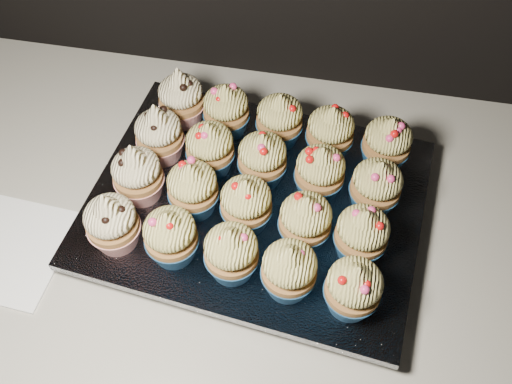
% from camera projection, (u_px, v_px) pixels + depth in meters
% --- Properties ---
extents(cabinet, '(2.40, 0.60, 0.86)m').
position_uv_depth(cabinet, '(219.00, 352.00, 1.12)').
color(cabinet, black).
rests_on(cabinet, ground).
extents(worktop, '(2.44, 0.64, 0.04)m').
position_uv_depth(worktop, '(201.00, 233.00, 0.76)').
color(worktop, beige).
rests_on(worktop, cabinet).
extents(napkin, '(0.15, 0.15, 0.00)m').
position_uv_depth(napkin, '(7.00, 249.00, 0.72)').
color(napkin, white).
rests_on(napkin, worktop).
extents(baking_tray, '(0.41, 0.33, 0.02)m').
position_uv_depth(baking_tray, '(256.00, 209.00, 0.74)').
color(baking_tray, black).
rests_on(baking_tray, worktop).
extents(foil_lining, '(0.45, 0.37, 0.01)m').
position_uv_depth(foil_lining, '(256.00, 202.00, 0.73)').
color(foil_lining, silver).
rests_on(foil_lining, baking_tray).
extents(cupcake_0, '(0.06, 0.06, 0.10)m').
position_uv_depth(cupcake_0, '(112.00, 222.00, 0.66)').
color(cupcake_0, '#A21A16').
rests_on(cupcake_0, foil_lining).
extents(cupcake_1, '(0.06, 0.06, 0.08)m').
position_uv_depth(cupcake_1, '(171.00, 236.00, 0.65)').
color(cupcake_1, navy).
rests_on(cupcake_1, foil_lining).
extents(cupcake_2, '(0.06, 0.06, 0.08)m').
position_uv_depth(cupcake_2, '(231.00, 253.00, 0.64)').
color(cupcake_2, navy).
rests_on(cupcake_2, foil_lining).
extents(cupcake_3, '(0.06, 0.06, 0.08)m').
position_uv_depth(cupcake_3, '(289.00, 270.00, 0.62)').
color(cupcake_3, navy).
rests_on(cupcake_3, foil_lining).
extents(cupcake_4, '(0.06, 0.06, 0.08)m').
position_uv_depth(cupcake_4, '(353.00, 288.00, 0.61)').
color(cupcake_4, navy).
rests_on(cupcake_4, foil_lining).
extents(cupcake_5, '(0.06, 0.06, 0.10)m').
position_uv_depth(cupcake_5, '(137.00, 174.00, 0.70)').
color(cupcake_5, '#A21A16').
rests_on(cupcake_5, foil_lining).
extents(cupcake_6, '(0.06, 0.06, 0.08)m').
position_uv_depth(cupcake_6, '(193.00, 189.00, 0.69)').
color(cupcake_6, navy).
rests_on(cupcake_6, foil_lining).
extents(cupcake_7, '(0.06, 0.06, 0.08)m').
position_uv_depth(cupcake_7, '(246.00, 204.00, 0.67)').
color(cupcake_7, navy).
rests_on(cupcake_7, foil_lining).
extents(cupcake_8, '(0.06, 0.06, 0.08)m').
position_uv_depth(cupcake_8, '(305.00, 221.00, 0.66)').
color(cupcake_8, navy).
rests_on(cupcake_8, foil_lining).
extents(cupcake_9, '(0.06, 0.06, 0.08)m').
position_uv_depth(cupcake_9, '(362.00, 234.00, 0.65)').
color(cupcake_9, navy).
rests_on(cupcake_9, foil_lining).
extents(cupcake_10, '(0.06, 0.06, 0.10)m').
position_uv_depth(cupcake_10, '(159.00, 134.00, 0.74)').
color(cupcake_10, '#A21A16').
rests_on(cupcake_10, foil_lining).
extents(cupcake_11, '(0.06, 0.06, 0.08)m').
position_uv_depth(cupcake_11, '(210.00, 148.00, 0.72)').
color(cupcake_11, navy).
rests_on(cupcake_11, foil_lining).
extents(cupcake_12, '(0.06, 0.06, 0.08)m').
position_uv_depth(cupcake_12, '(262.00, 159.00, 0.71)').
color(cupcake_12, navy).
rests_on(cupcake_12, foil_lining).
extents(cupcake_13, '(0.06, 0.06, 0.08)m').
position_uv_depth(cupcake_13, '(320.00, 172.00, 0.70)').
color(cupcake_13, navy).
rests_on(cupcake_13, foil_lining).
extents(cupcake_14, '(0.06, 0.06, 0.08)m').
position_uv_depth(cupcake_14, '(376.00, 186.00, 0.69)').
color(cupcake_14, navy).
rests_on(cupcake_14, foil_lining).
extents(cupcake_15, '(0.06, 0.06, 0.10)m').
position_uv_depth(cupcake_15, '(181.00, 98.00, 0.77)').
color(cupcake_15, '#A21A16').
rests_on(cupcake_15, foil_lining).
extents(cupcake_16, '(0.06, 0.06, 0.08)m').
position_uv_depth(cupcake_16, '(226.00, 111.00, 0.76)').
color(cupcake_16, navy).
rests_on(cupcake_16, foil_lining).
extents(cupcake_17, '(0.06, 0.06, 0.08)m').
position_uv_depth(cupcake_17, '(279.00, 120.00, 0.75)').
color(cupcake_17, navy).
rests_on(cupcake_17, foil_lining).
extents(cupcake_18, '(0.06, 0.06, 0.08)m').
position_uv_depth(cupcake_18, '(330.00, 132.00, 0.74)').
color(cupcake_18, navy).
rests_on(cupcake_18, foil_lining).
extents(cupcake_19, '(0.06, 0.06, 0.08)m').
position_uv_depth(cupcake_19, '(387.00, 143.00, 0.73)').
color(cupcake_19, navy).
rests_on(cupcake_19, foil_lining).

